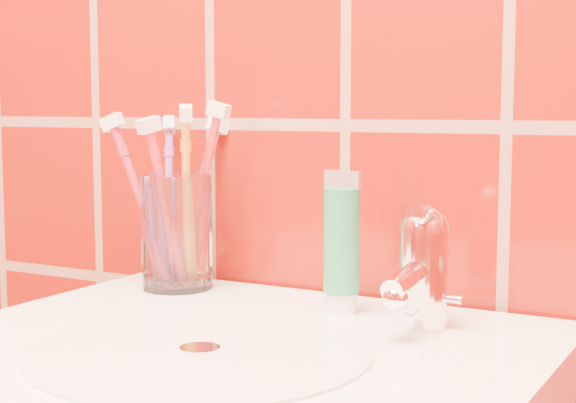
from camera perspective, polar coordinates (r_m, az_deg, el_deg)
The scene contains 9 objects.
glass_tumbler at distance 1.04m, azimuth -7.22°, elevation -1.96°, with size 0.08×0.08×0.13m, color white.
toothpaste_tube at distance 0.91m, azimuth 3.49°, elevation -2.95°, with size 0.04×0.04×0.15m.
faucet at distance 0.86m, azimuth 8.67°, elevation -3.92°, with size 0.05×0.11×0.12m.
toothbrush_0 at distance 1.04m, azimuth -9.41°, elevation -0.11°, with size 0.10×0.03×0.21m, color #A12239, non-canonical shape.
toothbrush_1 at distance 1.07m, azimuth -7.73°, elevation -0.05°, with size 0.06×0.08×0.20m, color #854696, non-canonical shape.
toothbrush_2 at distance 1.03m, azimuth -5.70°, elevation 0.24°, with size 0.08×0.02×0.22m, color red, non-canonical shape.
toothbrush_3 at distance 1.06m, azimuth -6.02°, elevation -0.09°, with size 0.05×0.09×0.20m, color #82489B, non-canonical shape.
toothbrush_4 at distance 1.01m, azimuth -6.60°, elevation 0.04°, with size 0.05×0.06×0.22m, color orange, non-canonical shape.
toothbrush_5 at distance 1.01m, azimuth -7.89°, elevation -0.35°, with size 0.04×0.07×0.21m, color red, non-canonical shape.
Camera 1 is at (0.43, 0.30, 1.06)m, focal length 55.00 mm.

